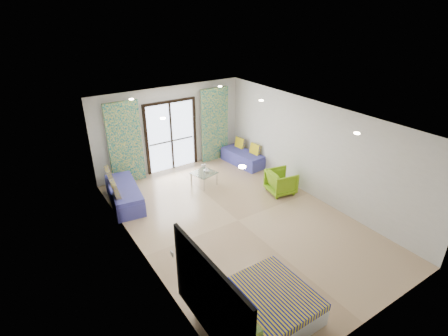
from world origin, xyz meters
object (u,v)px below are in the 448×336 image
coffee_table (204,174)px  armchair (281,181)px  daybed_right (243,157)px  daybed_left (124,194)px  bed (260,309)px

coffee_table → armchair: (1.62, -1.61, 0.01)m
coffee_table → daybed_right: bearing=17.5°
coffee_table → daybed_left: bearing=173.0°
daybed_right → coffee_table: size_ratio=2.18×
daybed_left → coffee_table: bearing=0.8°
coffee_table → armchair: 2.28m
daybed_left → coffee_table: daybed_left is taller
daybed_right → armchair: 2.21m
daybed_right → bed: bearing=-130.4°
coffee_table → armchair: armchair is taller
daybed_right → coffee_table: 1.97m
bed → daybed_left: daybed_left is taller
bed → armchair: size_ratio=2.41×
bed → armchair: armchair is taller
coffee_table → bed: bearing=-109.6°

